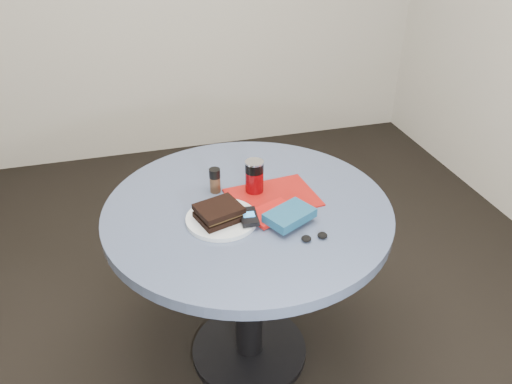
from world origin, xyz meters
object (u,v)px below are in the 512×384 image
object	(u,v)px
magazine	(273,197)
headphones	(314,237)
table	(248,243)
mp3_player	(249,217)
soda_can	(254,177)
red_book	(272,213)
novel	(290,215)
plate	(222,219)
sandwich	(219,212)
pepper_grinder	(215,180)

from	to	relation	value
magazine	headphones	size ratio (longest dim) A/B	3.45
table	mp3_player	distance (m)	0.22
soda_can	red_book	size ratio (longest dim) A/B	0.79
magazine	novel	world-z (taller)	novel
headphones	novel	bearing A→B (deg)	116.14
plate	red_book	world-z (taller)	red_book
soda_can	sandwich	bearing A→B (deg)	-136.55
soda_can	magazine	xyz separation A→B (m)	(0.05, -0.06, -0.06)
table	red_book	xyz separation A→B (m)	(0.06, -0.08, 0.18)
headphones	soda_can	bearing A→B (deg)	108.35
table	sandwich	xyz separation A→B (m)	(-0.12, -0.07, 0.20)
red_book	novel	distance (m)	0.07
table	soda_can	distance (m)	0.24
plate	soda_can	world-z (taller)	soda_can
novel	pepper_grinder	bearing A→B (deg)	99.38
pepper_grinder	red_book	size ratio (longest dim) A/B	0.59
sandwich	red_book	distance (m)	0.18
sandwich	magazine	xyz separation A→B (m)	(0.21, 0.10, -0.04)
pepper_grinder	novel	bearing A→B (deg)	-53.59
table	magazine	world-z (taller)	magazine
soda_can	pepper_grinder	bearing A→B (deg)	163.62
sandwich	red_book	world-z (taller)	sandwich
mp3_player	headphones	size ratio (longest dim) A/B	1.16
pepper_grinder	novel	size ratio (longest dim) A/B	0.59
soda_can	pepper_grinder	xyz separation A→B (m)	(-0.14, 0.04, -0.02)
table	pepper_grinder	world-z (taller)	pepper_grinder
table	headphones	xyz separation A→B (m)	(0.15, -0.24, 0.17)
pepper_grinder	red_book	bearing A→B (deg)	-53.07
novel	soda_can	bearing A→B (deg)	77.57
novel	headphones	size ratio (longest dim) A/B	1.78
red_book	plate	bearing A→B (deg)	152.49
sandwich	table	bearing A→B (deg)	32.30
table	red_book	bearing A→B (deg)	-52.69
soda_can	mp3_player	xyz separation A→B (m)	(-0.07, -0.18, -0.04)
magazine	red_book	world-z (taller)	red_book
table	plate	xyz separation A→B (m)	(-0.11, -0.07, 0.17)
soda_can	pepper_grinder	distance (m)	0.14
plate	table	bearing A→B (deg)	32.34
table	headphones	world-z (taller)	headphones
mp3_player	headphones	distance (m)	0.22
red_book	soda_can	bearing A→B (deg)	74.46
soda_can	novel	distance (m)	0.23
table	pepper_grinder	bearing A→B (deg)	126.67
table	pepper_grinder	xyz separation A→B (m)	(-0.09, 0.12, 0.21)
red_book	sandwich	bearing A→B (deg)	154.69
red_book	novel	bearing A→B (deg)	-77.25
sandwich	mp3_player	bearing A→B (deg)	-18.51
soda_can	magazine	world-z (taller)	soda_can
pepper_grinder	headphones	bearing A→B (deg)	-56.20
pepper_grinder	sandwich	bearing A→B (deg)	-97.74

